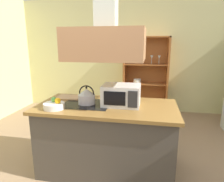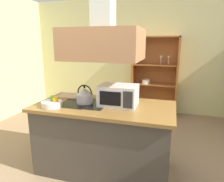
{
  "view_description": "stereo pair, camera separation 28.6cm",
  "coord_description": "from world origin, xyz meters",
  "px_view_note": "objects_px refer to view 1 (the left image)",
  "views": [
    {
      "loc": [
        0.3,
        -2.05,
        1.67
      ],
      "look_at": [
        -0.22,
        0.68,
        1.0
      ],
      "focal_mm": 32.52,
      "sensor_mm": 36.0,
      "label": 1
    },
    {
      "loc": [
        0.58,
        -1.98,
        1.67
      ],
      "look_at": [
        -0.22,
        0.68,
        1.0
      ],
      "focal_mm": 32.52,
      "sensor_mm": 36.0,
      "label": 2
    }
  ],
  "objects_px": {
    "microwave": "(121,95)",
    "cutting_board": "(69,97)",
    "fruit_bowl": "(54,105)",
    "kettle": "(87,96)",
    "dish_cabinet": "(145,80)"
  },
  "relations": [
    {
      "from": "microwave",
      "to": "cutting_board",
      "type": "bearing_deg",
      "value": 165.96
    },
    {
      "from": "fruit_bowl",
      "to": "kettle",
      "type": "bearing_deg",
      "value": 38.84
    },
    {
      "from": "dish_cabinet",
      "to": "kettle",
      "type": "distance_m",
      "value": 2.55
    },
    {
      "from": "kettle",
      "to": "cutting_board",
      "type": "distance_m",
      "value": 0.42
    },
    {
      "from": "cutting_board",
      "to": "microwave",
      "type": "distance_m",
      "value": 0.81
    },
    {
      "from": "dish_cabinet",
      "to": "fruit_bowl",
      "type": "bearing_deg",
      "value": -110.1
    },
    {
      "from": "dish_cabinet",
      "to": "fruit_bowl",
      "type": "height_order",
      "value": "dish_cabinet"
    },
    {
      "from": "dish_cabinet",
      "to": "kettle",
      "type": "xyz_separation_m",
      "value": [
        -0.67,
        -2.45,
        0.2
      ]
    },
    {
      "from": "dish_cabinet",
      "to": "microwave",
      "type": "xyz_separation_m",
      "value": [
        -0.23,
        -2.42,
        0.23
      ]
    },
    {
      "from": "microwave",
      "to": "fruit_bowl",
      "type": "height_order",
      "value": "microwave"
    },
    {
      "from": "kettle",
      "to": "cutting_board",
      "type": "xyz_separation_m",
      "value": [
        -0.34,
        0.23,
        -0.09
      ]
    },
    {
      "from": "cutting_board",
      "to": "fruit_bowl",
      "type": "xyz_separation_m",
      "value": [
        0.02,
        -0.48,
        0.03
      ]
    },
    {
      "from": "kettle",
      "to": "cutting_board",
      "type": "relative_size",
      "value": 0.71
    },
    {
      "from": "dish_cabinet",
      "to": "microwave",
      "type": "relative_size",
      "value": 3.93
    },
    {
      "from": "cutting_board",
      "to": "microwave",
      "type": "relative_size",
      "value": 0.74
    }
  ]
}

